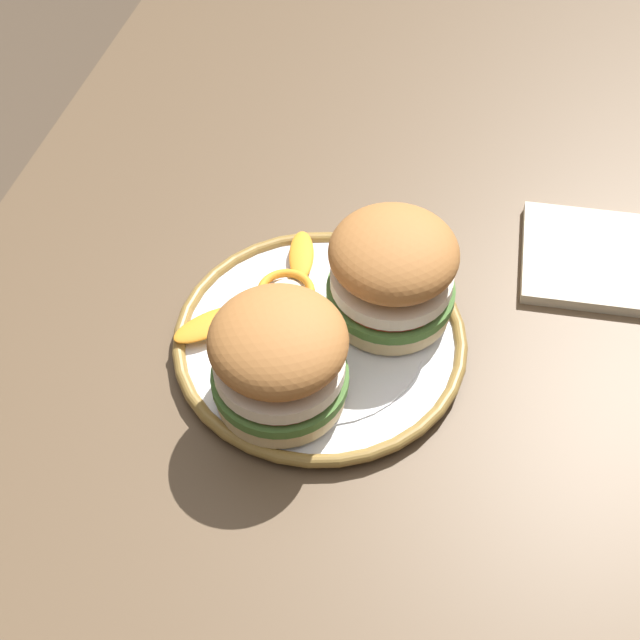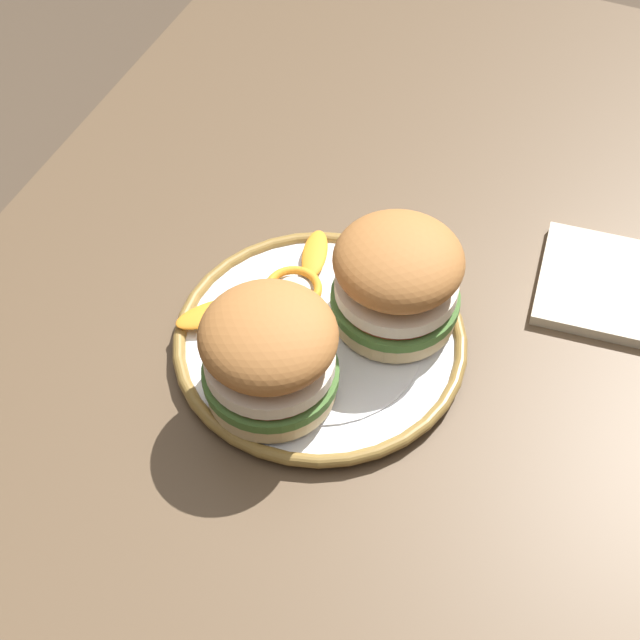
# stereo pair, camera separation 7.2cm
# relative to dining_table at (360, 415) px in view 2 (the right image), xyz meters

# --- Properties ---
(dining_table) EXTENTS (1.29, 0.82, 0.78)m
(dining_table) POSITION_rel_dining_table_xyz_m (0.00, 0.00, 0.00)
(dining_table) COLOR brown
(dining_table) RESTS_ON ground
(dinner_plate) EXTENTS (0.27, 0.27, 0.02)m
(dinner_plate) POSITION_rel_dining_table_xyz_m (-0.02, 0.04, 0.12)
(dinner_plate) COLOR white
(dinner_plate) RESTS_ON dining_table
(sandwich_half_left) EXTENTS (0.16, 0.16, 0.10)m
(sandwich_half_left) POSITION_rel_dining_table_xyz_m (0.03, -0.02, 0.18)
(sandwich_half_left) COLOR beige
(sandwich_half_left) RESTS_ON dinner_plate
(sandwich_half_right) EXTENTS (0.16, 0.16, 0.10)m
(sandwich_half_right) POSITION_rel_dining_table_xyz_m (-0.09, 0.05, 0.18)
(sandwich_half_right) COLOR beige
(sandwich_half_right) RESTS_ON dinner_plate
(orange_peel_curled) EXTENTS (0.08, 0.08, 0.01)m
(orange_peel_curled) POSITION_rel_dining_table_xyz_m (0.02, 0.08, 0.14)
(orange_peel_curled) COLOR orange
(orange_peel_curled) RESTS_ON dinner_plate
(orange_peel_strip_long) EXTENTS (0.07, 0.07, 0.01)m
(orange_peel_strip_long) POSITION_rel_dining_table_xyz_m (-0.03, 0.14, 0.14)
(orange_peel_strip_long) COLOR orange
(orange_peel_strip_long) RESTS_ON dinner_plate
(orange_peel_strip_short) EXTENTS (0.07, 0.04, 0.01)m
(orange_peel_strip_short) POSITION_rel_dining_table_xyz_m (0.07, 0.08, 0.14)
(orange_peel_strip_short) COLOR orange
(orange_peel_strip_short) RESTS_ON dinner_plate
(folded_napkin) EXTENTS (0.15, 0.19, 0.01)m
(folded_napkin) POSITION_rel_dining_table_xyz_m (0.16, -0.21, 0.12)
(folded_napkin) COLOR beige
(folded_napkin) RESTS_ON dining_table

